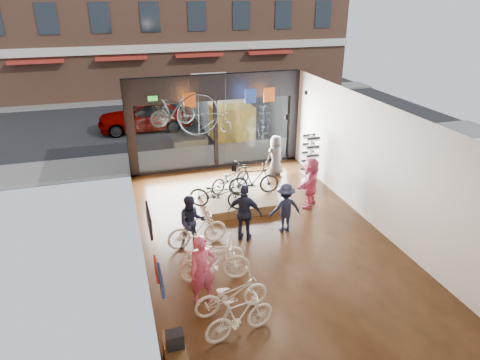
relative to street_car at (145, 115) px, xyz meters
name	(u,v)px	position (x,y,z in m)	size (l,w,h in m)	color
ground_plane	(265,241)	(2.30, -12.00, -0.84)	(7.00, 12.00, 0.04)	black
ceiling	(269,113)	(2.30, -12.00, 3.00)	(7.00, 12.00, 0.04)	black
wall_left	(137,197)	(-1.22, -12.00, 1.08)	(0.04, 12.00, 3.80)	#95502A
wall_right	(379,167)	(5.82, -12.00, 1.08)	(0.04, 12.00, 3.80)	beige
wall_back	(403,335)	(2.30, -18.02, 1.08)	(7.00, 0.04, 3.80)	beige
storefront	(216,122)	(2.30, -6.00, 1.08)	(7.00, 0.26, 3.80)	black
exit_sign	(153,98)	(-0.10, -6.12, 2.23)	(0.35, 0.06, 0.18)	#198C26
street_road	(181,113)	(2.30, 3.00, -0.83)	(30.00, 18.00, 0.02)	black
sidewalk_near	(210,155)	(2.30, -4.80, -0.76)	(30.00, 2.40, 0.12)	slate
sidewalk_far	(171,97)	(2.30, 7.00, -0.76)	(30.00, 2.00, 0.12)	slate
street_car	(145,115)	(0.00, 0.00, 0.00)	(1.93, 4.79, 1.63)	gray
box_truck	(222,107)	(3.87, -1.00, 0.39)	(2.05, 6.15, 2.42)	silver
floor_bike_1	(240,317)	(0.49, -15.39, -0.33)	(0.45, 1.61, 0.97)	silver
floor_bike_2	(231,294)	(0.53, -14.62, -0.36)	(0.61, 1.75, 0.92)	silver
floor_bike_3	(214,263)	(0.42, -13.43, -0.28)	(0.51, 1.79, 1.08)	silver
floor_bike_4	(215,252)	(0.58, -12.78, -0.41)	(0.55, 1.56, 0.82)	silver
floor_bike_5	(197,229)	(0.34, -11.71, -0.29)	(0.49, 1.75, 1.05)	silver
display_platform	(238,201)	(2.17, -9.64, -0.67)	(2.40, 1.80, 0.30)	brown
display_bike_left	(218,194)	(1.34, -10.16, -0.02)	(0.66, 1.88, 0.99)	black
display_bike_mid	(254,180)	(2.75, -9.54, 0.01)	(0.50, 1.76, 1.06)	black
display_bike_right	(230,178)	(2.08, -8.95, -0.07)	(0.59, 1.70, 0.89)	black
customer_0	(203,270)	(-0.01, -14.12, 0.06)	(0.64, 0.42, 1.75)	#CC4C72
customer_1	(192,222)	(0.19, -11.77, -0.01)	(0.79, 0.61, 1.62)	#161C33
customer_2	(245,213)	(1.73, -11.78, 0.06)	(1.03, 0.43, 1.75)	#161C33
customer_3	(285,208)	(3.03, -11.63, -0.04)	(1.00, 0.58, 1.55)	#161C33
customer_4	(275,156)	(4.32, -7.49, -0.01)	(0.79, 0.51, 1.61)	#3F3F44
customer_5	(311,182)	(4.47, -10.34, 0.05)	(1.61, 0.51, 1.73)	#CC4C72
sunglasses_rack	(310,160)	(5.25, -8.62, 0.13)	(0.56, 0.46, 1.90)	white
wall_merch	(162,303)	(-1.08, -15.50, 0.48)	(0.40, 2.40, 2.60)	navy
penny_farthing	(207,115)	(1.75, -7.04, 1.68)	(1.96, 0.06, 1.56)	black
hung_bike	(172,112)	(0.37, -7.80, 2.11)	(0.45, 1.58, 0.95)	black
jersey_left	(190,100)	(1.16, -6.80, 2.23)	(0.45, 0.03, 0.55)	#CC5919
jersey_mid	(251,96)	(3.50, -6.80, 2.23)	(0.45, 0.03, 0.55)	#1E3F99
jersey_right	(269,95)	(4.25, -6.80, 2.23)	(0.45, 0.03, 0.55)	#CC5919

